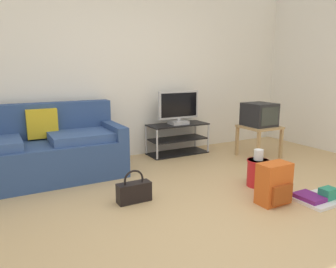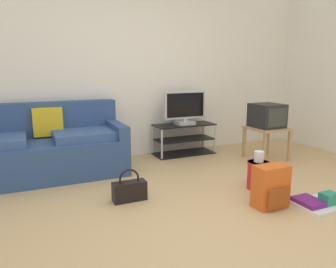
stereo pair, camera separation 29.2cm
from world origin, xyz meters
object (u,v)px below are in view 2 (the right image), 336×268
object	(u,v)px
flat_tv	(185,108)
couch	(41,149)
handbag	(129,190)
backpack	(271,187)
cleaning_bucket	(258,173)
floor_tray	(318,202)
crt_tv	(267,116)
side_table	(267,132)
tv_stand	(184,139)

from	to	relation	value
flat_tv	couch	bearing A→B (deg)	-174.87
handbag	backpack	bearing A→B (deg)	-30.43
couch	cleaning_bucket	world-z (taller)	couch
flat_tv	handbag	distance (m)	2.01
handbag	floor_tray	bearing A→B (deg)	-28.69
crt_tv	backpack	xyz separation A→B (m)	(-1.11, -1.37, -0.44)
backpack	floor_tray	distance (m)	0.50
couch	cleaning_bucket	distance (m)	2.61
side_table	crt_tv	bearing A→B (deg)	90.00
tv_stand	flat_tv	bearing A→B (deg)	-90.00
tv_stand	side_table	distance (m)	1.24
side_table	backpack	world-z (taller)	side_table
crt_tv	floor_tray	size ratio (longest dim) A/B	0.97
couch	floor_tray	size ratio (longest dim) A/B	4.61
side_table	tv_stand	bearing A→B (deg)	142.53
cleaning_bucket	handbag	bearing A→B (deg)	169.26
couch	backpack	distance (m)	2.72
crt_tv	handbag	size ratio (longest dim) A/B	1.25
side_table	backpack	bearing A→B (deg)	-129.46
handbag	cleaning_bucket	distance (m)	1.43
handbag	cleaning_bucket	bearing A→B (deg)	-10.74
crt_tv	backpack	world-z (taller)	crt_tv
side_table	floor_tray	distance (m)	1.72
tv_stand	side_table	size ratio (longest dim) A/B	1.83
tv_stand	handbag	world-z (taller)	tv_stand
couch	tv_stand	world-z (taller)	couch
crt_tv	handbag	world-z (taller)	crt_tv
flat_tv	tv_stand	bearing A→B (deg)	90.00
tv_stand	floor_tray	bearing A→B (deg)	-82.59
backpack	flat_tv	bearing A→B (deg)	71.72
backpack	handbag	xyz separation A→B (m)	(-1.19, 0.70, -0.09)
side_table	crt_tv	size ratio (longest dim) A/B	1.20
flat_tv	floor_tray	distance (m)	2.39
flat_tv	crt_tv	distance (m)	1.21
crt_tv	cleaning_bucket	bearing A→B (deg)	-134.16
side_table	floor_tray	xyz separation A→B (m)	(-0.68, -1.54, -0.36)
couch	flat_tv	xyz separation A→B (m)	(2.09, 0.19, 0.39)
flat_tv	cleaning_bucket	size ratio (longest dim) A/B	1.58
couch	cleaning_bucket	size ratio (longest dim) A/B	4.71
tv_stand	couch	bearing A→B (deg)	-174.26
flat_tv	backpack	xyz separation A→B (m)	(-0.14, -2.08, -0.52)
side_table	handbag	bearing A→B (deg)	-164.28
crt_tv	cleaning_bucket	size ratio (longest dim) A/B	1.00
tv_stand	flat_tv	distance (m)	0.49
couch	side_table	xyz separation A→B (m)	(3.06, -0.54, 0.06)
flat_tv	handbag	bearing A→B (deg)	-134.04
handbag	cleaning_bucket	world-z (taller)	cleaning_bucket
couch	flat_tv	distance (m)	2.13
flat_tv	crt_tv	size ratio (longest dim) A/B	1.59
tv_stand	side_table	xyz separation A→B (m)	(0.98, -0.75, 0.16)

